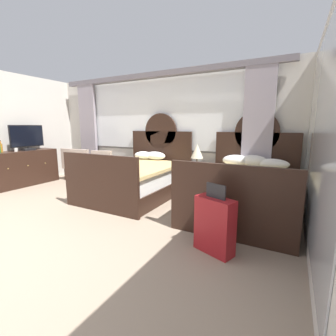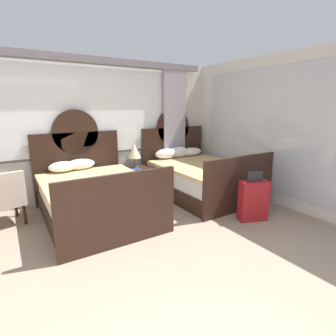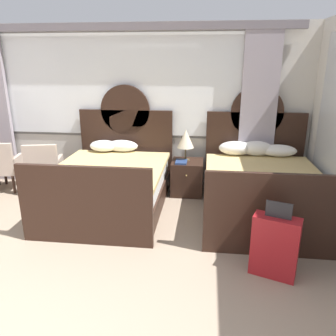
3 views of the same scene
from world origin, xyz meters
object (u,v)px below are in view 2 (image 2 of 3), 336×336
bed_near_window (95,195)px  armchair_by_window_left (4,197)px  book_on_nightstand (135,169)px  bed_near_mirror (199,176)px  table_lamp_on_nightstand (134,151)px  suitcase_on_floor (253,200)px  nightstand_between_beds (138,181)px

bed_near_window → armchair_by_window_left: (-1.25, 0.40, 0.09)m
bed_near_window → book_on_nightstand: bearing=29.2°
bed_near_window → armchair_by_window_left: bed_near_window is taller
bed_near_mirror → table_lamp_on_nightstand: size_ratio=4.17×
bed_near_window → bed_near_mirror: (2.18, 0.01, 0.01)m
bed_near_mirror → book_on_nightstand: size_ratio=8.25×
bed_near_mirror → book_on_nightstand: bed_near_mirror is taller
suitcase_on_floor → book_on_nightstand: bearing=118.8°
bed_near_mirror → table_lamp_on_nightstand: (-1.13, 0.69, 0.53)m
nightstand_between_beds → armchair_by_window_left: bearing=-173.8°
bed_near_mirror → armchair_by_window_left: 3.45m
armchair_by_window_left → suitcase_on_floor: size_ratio=1.06×
bed_near_mirror → suitcase_on_floor: size_ratio=2.64×
book_on_nightstand → table_lamp_on_nightstand: bearing=69.4°
nightstand_between_beds → book_on_nightstand: bearing=-132.7°
armchair_by_window_left → suitcase_on_floor: 3.84m
nightstand_between_beds → armchair_by_window_left: 2.36m
bed_near_window → armchair_by_window_left: bearing=162.1°
book_on_nightstand → armchair_by_window_left: bearing=-176.1°
table_lamp_on_nightstand → suitcase_on_floor: (1.05, -2.16, -0.58)m
nightstand_between_beds → table_lamp_on_nightstand: size_ratio=1.08×
suitcase_on_floor → armchair_by_window_left: bearing=151.0°
armchair_by_window_left → bed_near_window: bearing=-17.9°
book_on_nightstand → armchair_by_window_left: (-2.25, -0.15, -0.10)m
bed_near_mirror → book_on_nightstand: 1.31m
nightstand_between_beds → armchair_by_window_left: size_ratio=0.65×
bed_near_mirror → table_lamp_on_nightstand: bed_near_mirror is taller
bed_near_mirror → armchair_by_window_left: (-3.43, 0.39, 0.08)m
nightstand_between_beds → suitcase_on_floor: 2.35m
book_on_nightstand → armchair_by_window_left: armchair_by_window_left is taller
table_lamp_on_nightstand → armchair_by_window_left: 2.37m
armchair_by_window_left → bed_near_mirror: bearing=-6.5°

